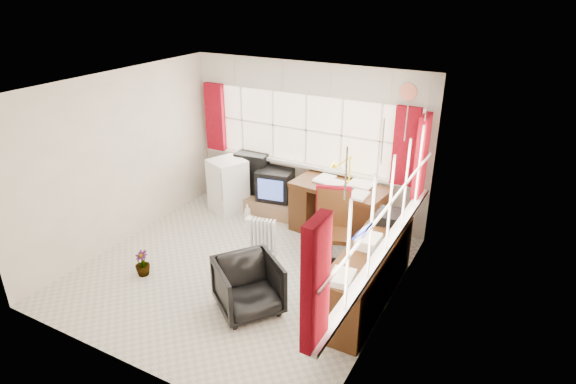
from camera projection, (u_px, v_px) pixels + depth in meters
name	position (u px, v px, depth m)	size (l,w,h in m)	color
ground	(240.00, 270.00, 6.54)	(4.00, 4.00, 0.00)	beige
room_walls	(235.00, 167.00, 5.93)	(4.00, 4.00, 4.00)	beige
window_back	(305.00, 161.00, 7.72)	(3.70, 0.12, 3.60)	#FBE8C7
window_right	(384.00, 244.00, 5.32)	(0.12, 3.70, 3.60)	#FBE8C7
curtains	(334.00, 160.00, 6.29)	(3.83, 3.83, 1.15)	maroon
overhead_cabinets	(342.00, 100.00, 5.98)	(3.98, 3.98, 0.48)	beige
desk	(339.00, 208.00, 7.27)	(1.48, 0.85, 0.86)	#4F2D12
desk_lamp	(350.00, 164.00, 7.11)	(0.18, 0.17, 0.43)	yellow
task_chair	(332.00, 226.00, 6.42)	(0.60, 0.62, 1.14)	black
office_chair	(248.00, 286.00, 5.64)	(0.70, 0.72, 0.66)	black
radiator	(263.00, 241.00, 6.81)	(0.40, 0.23, 0.57)	white
credenza	(368.00, 273.00, 5.80)	(0.50, 2.00, 0.85)	#4F2D12
file_tray	(390.00, 217.00, 6.21)	(0.30, 0.39, 0.13)	black
tv_bench	(269.00, 205.00, 8.11)	(1.40, 0.50, 0.25)	#A27551
crt_tv	(276.00, 184.00, 7.97)	(0.64, 0.61, 0.51)	black
hifi_stack	(253.00, 173.00, 8.24)	(0.69, 0.47, 0.69)	black
mini_fridge	(228.00, 185.00, 8.06)	(0.69, 0.70, 0.90)	white
spray_bottle_a	(247.00, 213.00, 7.80)	(0.11, 0.11, 0.29)	white
spray_bottle_b	(276.00, 212.00, 7.91)	(0.09, 0.10, 0.21)	#8ACDC2
flower_vase	(142.00, 263.00, 6.37)	(0.20, 0.20, 0.36)	black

